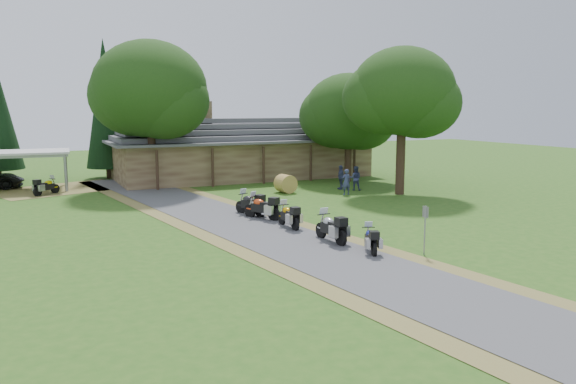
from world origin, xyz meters
name	(u,v)px	position (x,y,z in m)	size (l,w,h in m)	color
ground	(315,252)	(0.00, 0.00, 0.00)	(120.00, 120.00, 0.00)	#2A5618
driveway	(264,233)	(-0.50, 4.00, 0.00)	(46.00, 46.00, 0.00)	#49494C
lodge	(242,147)	(6.00, 24.00, 2.45)	(21.40, 9.40, 4.90)	brown
carport	(22,171)	(-10.48, 23.61, 1.36)	(6.29, 4.19, 2.72)	silver
motorcycle_row_a	(371,238)	(2.00, -0.99, 0.57)	(1.66, 0.54, 1.14)	navy
motorcycle_row_b	(331,226)	(1.40, 1.17, 0.69)	(2.02, 0.66, 1.38)	#B2B4BB
motorcycle_row_c	(288,215)	(0.99, 4.56, 0.64)	(1.87, 0.61, 1.28)	#C08703
motorcycle_row_d	(262,206)	(0.63, 7.01, 0.69)	(2.01, 0.66, 1.38)	#D64519
motorcycle_row_e	(250,203)	(0.48, 8.24, 0.68)	(1.99, 0.65, 1.36)	black
motorcycle_carport_a	(46,186)	(-9.09, 20.57, 0.62)	(1.81, 0.59, 1.24)	#D0C804
person_a	(346,180)	(8.82, 12.21, 1.00)	(0.57, 0.41, 1.99)	navy
person_b	(355,176)	(10.42, 13.62, 0.99)	(0.56, 0.41, 1.98)	navy
person_c	(341,175)	(9.77, 14.50, 1.00)	(0.57, 0.41, 1.99)	navy
hay_bale	(286,184)	(5.58, 14.70, 0.61)	(1.23, 1.23, 1.13)	olive
sign_post	(425,231)	(3.68, -2.23, 0.98)	(0.35, 0.06, 1.96)	gray
oak_lodge_left	(150,109)	(-2.14, 20.36, 5.63)	(7.89, 7.89, 11.26)	black
oak_lodge_right	(348,125)	(12.52, 18.09, 4.36)	(6.89, 6.89, 8.71)	black
oak_driveway	(402,111)	(12.19, 10.92, 5.45)	(6.76, 6.76, 10.91)	black
cedar_near	(106,109)	(-4.14, 27.92, 5.56)	(3.36, 3.36, 11.12)	black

